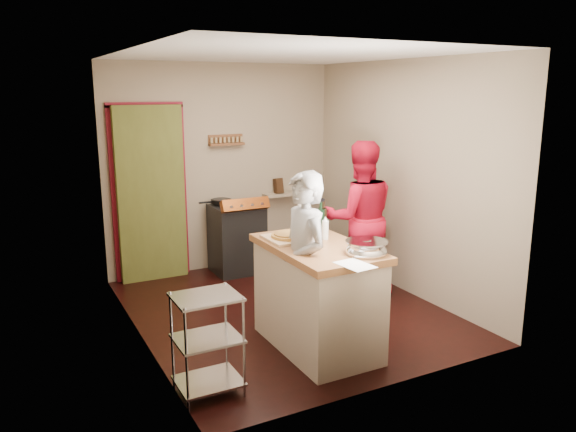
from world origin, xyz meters
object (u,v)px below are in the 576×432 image
object	(u,v)px
wire_shelving	(207,340)
person_red	(360,218)
stove	(237,237)
person_stripe	(303,265)
island	(318,294)

from	to	relation	value
wire_shelving	person_red	size ratio (longest dim) A/B	0.46
stove	person_red	size ratio (longest dim) A/B	0.58
stove	wire_shelving	world-z (taller)	stove
wire_shelving	person_stripe	world-z (taller)	person_stripe
island	person_stripe	xyz separation A→B (m)	(-0.17, -0.05, 0.31)
island	person_red	distance (m)	1.57
island	person_red	size ratio (longest dim) A/B	0.82
wire_shelving	island	distance (m)	1.18
stove	wire_shelving	size ratio (longest dim) A/B	1.26
stove	person_red	distance (m)	1.67
wire_shelving	person_red	world-z (taller)	person_red
stove	island	distance (m)	2.33
wire_shelving	stove	bearing A→B (deg)	63.15
wire_shelving	island	size ratio (longest dim) A/B	0.56
stove	person_stripe	bearing A→B (deg)	-98.69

